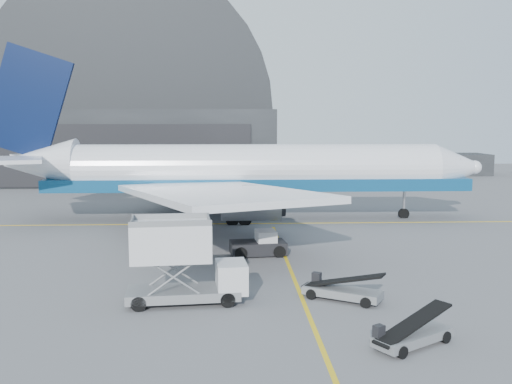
{
  "coord_description": "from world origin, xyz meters",
  "views": [
    {
      "loc": [
        -4.02,
        -35.84,
        10.03
      ],
      "look_at": [
        -2.05,
        9.18,
        4.5
      ],
      "focal_mm": 40.0,
      "sensor_mm": 36.0,
      "label": 1
    }
  ],
  "objects_px": {
    "airliner": "(238,171)",
    "catering_truck": "(182,263)",
    "belt_loader_a": "(412,335)",
    "belt_loader_b": "(342,290)",
    "pushback_tug": "(260,245)"
  },
  "relations": [
    {
      "from": "airliner",
      "to": "catering_truck",
      "type": "relative_size",
      "value": 7.49
    },
    {
      "from": "belt_loader_a",
      "to": "belt_loader_b",
      "type": "relative_size",
      "value": 0.92
    },
    {
      "from": "airliner",
      "to": "catering_truck",
      "type": "xyz_separation_m",
      "value": [
        -3.42,
        -27.51,
        -2.73
      ]
    },
    {
      "from": "airliner",
      "to": "pushback_tug",
      "type": "height_order",
      "value": "airliner"
    },
    {
      "from": "airliner",
      "to": "pushback_tug",
      "type": "relative_size",
      "value": 11.7
    },
    {
      "from": "catering_truck",
      "to": "belt_loader_a",
      "type": "height_order",
      "value": "catering_truck"
    },
    {
      "from": "catering_truck",
      "to": "belt_loader_a",
      "type": "xyz_separation_m",
      "value": [
        10.85,
        -6.63,
        -1.8
      ]
    },
    {
      "from": "airliner",
      "to": "pushback_tug",
      "type": "bearing_deg",
      "value": -84.78
    },
    {
      "from": "catering_truck",
      "to": "belt_loader_a",
      "type": "relative_size",
      "value": 1.63
    },
    {
      "from": "catering_truck",
      "to": "pushback_tug",
      "type": "bearing_deg",
      "value": 61.39
    },
    {
      "from": "airliner",
      "to": "belt_loader_b",
      "type": "relative_size",
      "value": 11.28
    },
    {
      "from": "catering_truck",
      "to": "airliner",
      "type": "bearing_deg",
      "value": 77.38
    },
    {
      "from": "airliner",
      "to": "belt_loader_b",
      "type": "distance_m",
      "value": 28.26
    },
    {
      "from": "airliner",
      "to": "belt_loader_b",
      "type": "height_order",
      "value": "airliner"
    },
    {
      "from": "pushback_tug",
      "to": "belt_loader_a",
      "type": "bearing_deg",
      "value": -78.51
    }
  ]
}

